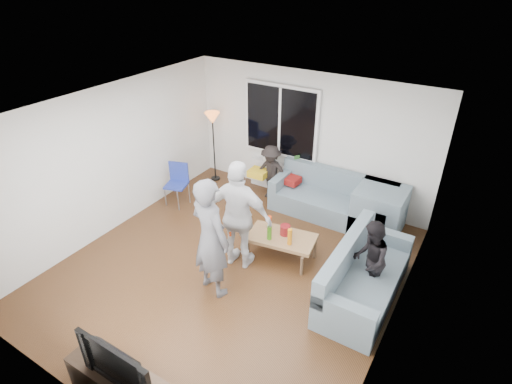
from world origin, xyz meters
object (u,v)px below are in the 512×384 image
Objects in this scene: sofa_right_section at (366,273)px; spectator_right at (370,260)px; player_right at (239,216)px; television at (122,361)px; player_left at (210,238)px; coffee_table at (281,246)px; sofa_back_section at (331,197)px; side_chair at (176,185)px; spectator_back at (271,172)px; floor_lamp at (214,147)px.

spectator_right reaches higher than sofa_right_section.
television is (0.32, -2.67, -0.19)m from player_right.
player_left is at bearing -74.02° from spectator_right.
sofa_back_section is at bearing 82.41° from coffee_table.
spectator_right is (4.07, -0.49, 0.19)m from side_chair.
spectator_back is at bearing 22.36° from side_chair.
sofa_right_section reaches higher than coffee_table.
floor_lamp reaches higher than coffee_table.
player_right reaches higher than spectator_right.
player_right reaches higher than coffee_table.
spectator_back is (-0.64, 2.13, -0.34)m from player_right.
television is at bearing 89.61° from player_right.
sofa_back_section is at bearing 85.51° from television.
television reaches higher than sofa_back_section.
spectator_right is (4.07, -1.77, -0.16)m from floor_lamp.
floor_lamp is at bearing 72.13° from side_chair.
sofa_back_section is 1.61m from coffee_table.
sofa_back_section is 1.15× the size of sofa_right_section.
spectator_back reaches higher than side_chair.
player_right is at bearing -77.36° from player_left.
spectator_back reaches higher than sofa_right_section.
sofa_right_section is 2.29m from player_left.
side_chair is at bearing -30.05° from player_right.
sofa_back_section is 2.18m from sofa_right_section.
floor_lamp is at bearing -40.14° from player_left.
player_left is (-0.71, -2.80, 0.52)m from sofa_back_section.
spectator_right is at bearing -36.82° from spectator_back.
sofa_back_section is 1.99× the size of spectator_back.
sofa_right_section is at bearing -13.13° from spectator_right.
player_left is at bearing 99.64° from television.
coffee_table is 1.54m from spectator_right.
player_left is 2.29m from spectator_right.
sofa_right_section is 1.28× the size of floor_lamp.
television reaches higher than sofa_right_section.
player_left is at bearing -55.18° from side_chair.
spectator_back is at bearing -63.66° from player_left.
player_right reaches higher than floor_lamp.
television is (-1.64, -3.00, 0.31)m from sofa_right_section.
spectator_right reaches higher than sofa_back_section.
sofa_right_section is 1.09× the size of player_right.
sofa_back_section is at bearing -115.53° from player_right.
spectator_right is (1.48, -0.12, 0.42)m from coffee_table.
player_left is at bearing -80.70° from spectator_back.
player_left is 1.63× the size of spectator_back.
television reaches higher than side_chair.
spectator_right is at bearing -175.86° from player_right.
floor_lamp is at bearing 65.63° from sofa_right_section.
player_left is at bearing -53.96° from floor_lamp.
spectator_right is at bearing -23.56° from floor_lamp.
side_chair is (-2.59, 0.37, 0.23)m from coffee_table.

